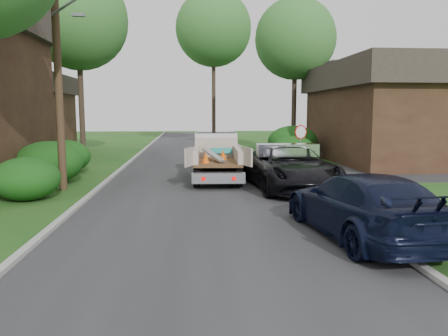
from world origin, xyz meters
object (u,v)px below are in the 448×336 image
at_px(navy_suv, 362,205).
at_px(stop_sign, 301,138).
at_px(flatbed_truck, 216,153).
at_px(black_pickup, 289,167).
at_px(house_left_far, 17,113).
at_px(house_right, 402,111).
at_px(tree_left_far, 78,20).
at_px(tree_right_far, 295,39).
at_px(tree_center_far, 214,29).
at_px(utility_pole, 58,58).

bearing_deg(navy_suv, stop_sign, -102.97).
height_order(flatbed_truck, black_pickup, flatbed_truck).
height_order(house_left_far, house_right, house_right).
relative_size(house_left_far, house_right, 0.58).
height_order(tree_left_far, tree_right_far, tree_left_far).
xyz_separation_m(tree_center_far, navy_suv, (1.80, -32.50, -10.17)).
height_order(tree_center_far, black_pickup, tree_center_far).
bearing_deg(house_left_far, tree_center_far, 27.30).
relative_size(tree_left_far, navy_suv, 2.18).
xyz_separation_m(stop_sign, house_left_far, (-18.70, 13.00, 1.27)).
distance_m(tree_right_far, black_pickup, 17.70).
xyz_separation_m(house_right, tree_center_far, (-11.00, 16.00, 7.82)).
relative_size(house_right, navy_suv, 2.31).
height_order(stop_sign, house_right, house_right).
distance_m(stop_sign, utility_pole, 11.91).
height_order(black_pickup, navy_suv, black_pickup).
xyz_separation_m(house_right, flatbed_truck, (-12.16, -6.20, -2.00)).
relative_size(house_left_far, black_pickup, 1.19).
distance_m(stop_sign, navy_suv, 11.62).
relative_size(flatbed_truck, black_pickup, 0.90).
bearing_deg(house_right, utility_pole, -153.99).
bearing_deg(tree_right_far, navy_suv, -99.34).
bearing_deg(utility_pole, stop_sign, 20.62).
relative_size(house_left_far, tree_right_far, 0.66).
height_order(tree_right_far, tree_center_far, tree_center_far).
relative_size(black_pickup, navy_suv, 1.13).
distance_m(stop_sign, house_right, 9.37).
bearing_deg(stop_sign, tree_left_far, 147.79).
height_order(house_right, tree_left_far, tree_left_far).
height_order(utility_pole, navy_suv, utility_pole).
xyz_separation_m(tree_left_far, tree_right_far, (15.00, 3.00, -0.50)).
relative_size(tree_center_far, black_pickup, 2.30).
xyz_separation_m(stop_sign, tree_right_far, (2.30, 11.00, 6.70)).
xyz_separation_m(tree_left_far, flatbed_truck, (8.34, -9.20, -7.82)).
height_order(house_left_far, tree_left_far, tree_left_far).
height_order(house_right, navy_suv, house_right).
bearing_deg(flatbed_truck, house_right, 29.28).
bearing_deg(flatbed_truck, tree_center_far, 89.27).
xyz_separation_m(house_right, navy_suv, (-9.20, -16.50, -2.35)).
bearing_deg(tree_left_far, house_left_far, 140.19).
height_order(stop_sign, navy_suv, stop_sign).
distance_m(utility_pole, house_right, 20.66).
bearing_deg(utility_pole, tree_right_far, 49.16).
distance_m(utility_pole, black_pickup, 10.05).
xyz_separation_m(tree_left_far, navy_suv, (11.30, -19.50, -8.17)).
distance_m(utility_pole, tree_center_far, 26.75).
bearing_deg(tree_right_far, tree_left_far, -168.69).
xyz_separation_m(utility_pole, tree_center_far, (7.48, 25.02, 5.81)).
bearing_deg(tree_center_far, utility_pole, -106.65).
bearing_deg(stop_sign, navy_suv, -96.94).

